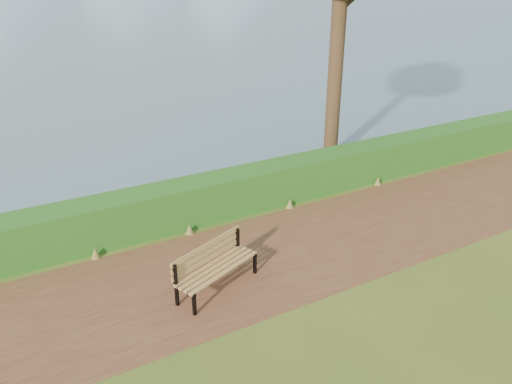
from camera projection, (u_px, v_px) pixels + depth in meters
ground at (279, 264)px, 10.17m from camera, size 140.00×140.00×0.00m
path at (271, 257)px, 10.41m from camera, size 40.00×3.40×0.01m
hedge at (222, 195)px, 12.03m from camera, size 32.00×0.85×1.00m
bench at (214, 264)px, 9.23m from camera, size 1.84×1.14×0.89m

